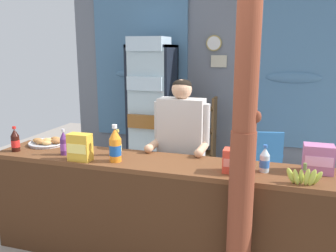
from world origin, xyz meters
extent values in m
plane|color=gray|center=(0.00, 1.27, 0.00)|extent=(8.23, 8.23, 0.00)
cube|color=slate|center=(0.00, 3.22, 1.35)|extent=(4.89, 0.12, 2.70)
cube|color=teal|center=(-1.27, 3.13, 1.56)|extent=(1.58, 0.04, 2.28)
ellipsoid|color=teal|center=(-1.27, 3.11, 1.44)|extent=(0.87, 0.10, 0.16)
cube|color=teal|center=(1.09, 3.13, 1.56)|extent=(1.40, 0.04, 2.28)
ellipsoid|color=teal|center=(1.09, 3.11, 1.44)|extent=(0.77, 0.10, 0.16)
cylinder|color=tan|center=(-0.07, 3.14, 1.93)|extent=(0.23, 0.03, 0.23)
cylinder|color=white|center=(-0.07, 3.13, 1.93)|extent=(0.20, 0.01, 0.20)
cube|color=beige|center=(0.01, 3.14, 1.66)|extent=(0.24, 0.02, 0.18)
cube|color=brown|center=(-0.04, 0.43, 0.90)|extent=(3.01, 0.52, 0.04)
cube|color=#432715|center=(-0.04, 0.19, 0.44)|extent=(3.01, 0.04, 0.88)
cube|color=#432715|center=(-1.50, 0.43, 0.44)|extent=(0.08, 0.47, 0.88)
cylinder|color=brown|center=(0.71, 0.07, 0.66)|extent=(0.17, 0.17, 1.31)
cylinder|color=brown|center=(0.71, 0.07, 1.97)|extent=(0.16, 0.16, 1.31)
ellipsoid|color=brown|center=(0.79, 0.07, 1.41)|extent=(0.06, 0.05, 0.08)
cube|color=black|center=(-0.92, 3.02, 0.95)|extent=(0.65, 0.04, 1.91)
cube|color=black|center=(-1.22, 2.74, 0.95)|extent=(0.04, 0.59, 1.91)
cube|color=black|center=(-0.61, 2.74, 0.95)|extent=(0.04, 0.59, 1.91)
cube|color=black|center=(-0.92, 2.74, 1.89)|extent=(0.65, 0.59, 0.04)
cube|color=black|center=(-0.92, 2.74, 0.04)|extent=(0.65, 0.59, 0.08)
cube|color=silver|center=(-0.92, 2.46, 1.00)|extent=(0.59, 0.02, 1.75)
cylinder|color=#B7B7BC|center=(-0.65, 2.43, 0.95)|extent=(0.02, 0.02, 0.40)
cube|color=silver|center=(-0.92, 2.74, 0.70)|extent=(0.57, 0.51, 0.02)
cube|color=brown|center=(-0.92, 2.62, 0.81)|extent=(0.53, 0.47, 0.20)
cube|color=silver|center=(-0.92, 2.74, 1.25)|extent=(0.57, 0.51, 0.02)
cube|color=silver|center=(-0.92, 2.62, 1.36)|extent=(0.53, 0.47, 0.20)
cube|color=silver|center=(-0.92, 2.74, 1.81)|extent=(0.57, 0.51, 0.02)
cube|color=silver|center=(-0.92, 2.62, 1.92)|extent=(0.53, 0.47, 0.20)
cube|color=brown|center=(-0.43, 2.86, 0.57)|extent=(0.04, 0.28, 1.15)
cube|color=brown|center=(0.01, 2.86, 0.57)|extent=(0.04, 0.28, 1.15)
cube|color=brown|center=(-0.21, 2.86, 0.97)|extent=(0.44, 0.28, 0.02)
cylinder|color=brown|center=(-0.27, 2.86, 1.06)|extent=(0.06, 0.06, 0.15)
cylinder|color=#75C64C|center=(-0.14, 2.86, 1.04)|extent=(0.06, 0.06, 0.10)
cube|color=brown|center=(-0.21, 2.86, 0.63)|extent=(0.44, 0.28, 0.02)
cylinder|color=#75C64C|center=(-0.27, 2.86, 0.70)|extent=(0.06, 0.06, 0.12)
cylinder|color=black|center=(-0.14, 2.86, 0.70)|extent=(0.06, 0.06, 0.11)
cube|color=brown|center=(-0.21, 2.86, 0.29)|extent=(0.44, 0.28, 0.02)
cylinder|color=#75C64C|center=(-0.27, 2.86, 0.36)|extent=(0.06, 0.06, 0.13)
cylinder|color=orange|center=(-0.14, 2.86, 0.36)|extent=(0.07, 0.07, 0.13)
cube|color=#3884D6|center=(0.76, 2.26, 0.44)|extent=(0.53, 0.53, 0.04)
cube|color=#3884D6|center=(0.80, 2.06, 0.66)|extent=(0.42, 0.13, 0.40)
cylinder|color=#3884D6|center=(0.90, 2.49, 0.22)|extent=(0.04, 0.04, 0.44)
cylinder|color=#3884D6|center=(0.53, 2.40, 0.22)|extent=(0.04, 0.04, 0.44)
cylinder|color=#3884D6|center=(0.98, 2.12, 0.22)|extent=(0.04, 0.04, 0.44)
cylinder|color=#3884D6|center=(0.61, 2.03, 0.22)|extent=(0.04, 0.04, 0.44)
cube|color=#3884D6|center=(0.95, 2.30, 0.56)|extent=(0.13, 0.39, 0.03)
cube|color=#3884D6|center=(0.56, 2.21, 0.56)|extent=(0.13, 0.39, 0.03)
cylinder|color=#28282D|center=(-0.05, 0.91, 0.41)|extent=(0.11, 0.11, 0.81)
cylinder|color=#28282D|center=(0.14, 0.91, 0.41)|extent=(0.11, 0.11, 0.81)
cube|color=#BCB7B2|center=(0.05, 0.91, 1.10)|extent=(0.44, 0.20, 0.58)
sphere|color=tan|center=(0.05, 0.91, 1.48)|extent=(0.19, 0.19, 0.19)
ellipsoid|color=black|center=(0.05, 0.92, 1.52)|extent=(0.18, 0.18, 0.10)
cylinder|color=#BCB7B2|center=(-0.19, 0.91, 1.15)|extent=(0.08, 0.08, 0.39)
cylinder|color=tan|center=(-0.19, 0.76, 0.96)|extent=(0.07, 0.26, 0.07)
sphere|color=tan|center=(-0.19, 0.63, 0.96)|extent=(0.08, 0.08, 0.08)
cylinder|color=#BCB7B2|center=(0.28, 0.91, 1.15)|extent=(0.08, 0.08, 0.39)
cylinder|color=tan|center=(0.28, 0.76, 0.96)|extent=(0.07, 0.26, 0.07)
sphere|color=tan|center=(0.28, 0.63, 0.96)|extent=(0.08, 0.08, 0.08)
cylinder|color=orange|center=(-0.37, 0.32, 1.02)|extent=(0.10, 0.10, 0.20)
cone|color=orange|center=(-0.37, 0.32, 1.16)|extent=(0.10, 0.10, 0.09)
cylinder|color=white|center=(-0.37, 0.32, 1.22)|extent=(0.04, 0.04, 0.03)
cylinder|color=#194C99|center=(-0.37, 0.32, 1.02)|extent=(0.10, 0.10, 0.09)
cylinder|color=black|center=(-1.38, 0.32, 0.99)|extent=(0.07, 0.07, 0.15)
cone|color=black|center=(-1.38, 0.32, 1.10)|extent=(0.07, 0.07, 0.07)
cylinder|color=red|center=(-1.38, 0.32, 1.14)|extent=(0.03, 0.03, 0.02)
cylinder|color=red|center=(-1.38, 0.32, 0.99)|extent=(0.08, 0.08, 0.07)
cylinder|color=#56286B|center=(-0.89, 0.35, 0.99)|extent=(0.06, 0.06, 0.15)
cone|color=#56286B|center=(-0.89, 0.35, 1.10)|extent=(0.06, 0.06, 0.07)
cylinder|color=silver|center=(-0.89, 0.35, 1.14)|extent=(0.03, 0.03, 0.02)
cylinder|color=purple|center=(-0.89, 0.35, 0.99)|extent=(0.07, 0.07, 0.07)
cylinder|color=silver|center=(0.84, 0.43, 0.98)|extent=(0.08, 0.08, 0.13)
cone|color=silver|center=(0.84, 0.43, 1.08)|extent=(0.08, 0.08, 0.06)
cylinder|color=blue|center=(0.84, 0.43, 1.12)|extent=(0.03, 0.03, 0.02)
cylinder|color=blue|center=(0.84, 0.43, 0.98)|extent=(0.08, 0.08, 0.06)
cylinder|color=brown|center=(-0.42, 0.49, 0.99)|extent=(0.07, 0.07, 0.15)
cone|color=brown|center=(-0.42, 0.49, 1.09)|extent=(0.07, 0.07, 0.07)
cylinder|color=#E5CC4C|center=(-0.42, 0.49, 1.14)|extent=(0.03, 0.03, 0.02)
cylinder|color=#E5D166|center=(-0.42, 0.49, 0.99)|extent=(0.07, 0.07, 0.07)
cube|color=#B76699|center=(1.23, 0.54, 1.03)|extent=(0.22, 0.15, 0.22)
cube|color=#F7A5D8|center=(1.23, 0.46, 1.03)|extent=(0.20, 0.00, 0.08)
cube|color=#E5422D|center=(0.64, 0.35, 1.01)|extent=(0.19, 0.12, 0.18)
cube|color=#FF826D|center=(0.64, 0.28, 1.01)|extent=(0.17, 0.00, 0.06)
cube|color=gold|center=(-0.66, 0.25, 1.03)|extent=(0.20, 0.11, 0.23)
cube|color=#FFE26D|center=(-0.66, 0.20, 1.03)|extent=(0.18, 0.00, 0.08)
cylinder|color=#BCBCC1|center=(-1.25, 0.60, 0.92)|extent=(0.35, 0.35, 0.02)
torus|color=#BCBCC1|center=(-1.25, 0.60, 0.94)|extent=(0.36, 0.36, 0.02)
ellipsoid|color=#A36638|center=(-1.15, 0.60, 0.96)|extent=(0.11, 0.08, 0.05)
ellipsoid|color=#B2753D|center=(-1.21, 0.68, 0.96)|extent=(0.11, 0.07, 0.05)
ellipsoid|color=tan|center=(-1.28, 0.64, 0.95)|extent=(0.10, 0.08, 0.04)
ellipsoid|color=#B2753D|center=(-1.35, 0.58, 0.96)|extent=(0.11, 0.07, 0.05)
ellipsoid|color=#B2753D|center=(-1.28, 0.54, 0.96)|extent=(0.10, 0.07, 0.05)
ellipsoid|color=tan|center=(-1.22, 0.54, 0.95)|extent=(0.10, 0.08, 0.04)
ellipsoid|color=#B7C647|center=(1.03, 0.25, 0.97)|extent=(0.09, 0.04, 0.13)
ellipsoid|color=#B7C647|center=(1.07, 0.24, 0.97)|extent=(0.06, 0.04, 0.12)
ellipsoid|color=#B7C647|center=(1.10, 0.25, 0.97)|extent=(0.04, 0.04, 0.12)
ellipsoid|color=#B7C647|center=(1.14, 0.23, 0.97)|extent=(0.05, 0.04, 0.13)
ellipsoid|color=#B7C647|center=(1.18, 0.24, 0.97)|extent=(0.07, 0.03, 0.14)
ellipsoid|color=#B7C647|center=(1.21, 0.26, 0.97)|extent=(0.09, 0.04, 0.12)
cylinder|color=olive|center=(1.12, 0.25, 1.05)|extent=(0.02, 0.02, 0.05)
camera|label=1|loc=(0.92, -2.28, 1.85)|focal=37.86mm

